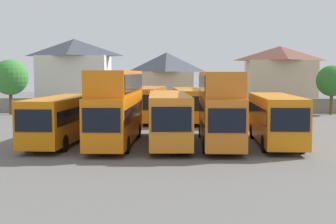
{
  "coord_description": "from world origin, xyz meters",
  "views": [
    {
      "loc": [
        0.91,
        -31.69,
        4.97
      ],
      "look_at": [
        0.0,
        3.0,
        2.03
      ],
      "focal_mm": 49.64,
      "sensor_mm": 36.0,
      "label": 1
    }
  ],
  "objects_px": {
    "bus_8": "(189,103)",
    "bus_6": "(119,95)",
    "bus_7": "(149,102)",
    "bus_5": "(275,117)",
    "bus_2": "(117,103)",
    "bus_4": "(219,104)",
    "bus_1": "(62,117)",
    "bus_3": "(168,115)",
    "tree_behind_wall": "(10,77)",
    "bus_9": "(223,94)",
    "tree_left_of_lot": "(332,81)",
    "house_terrace_right": "(280,76)",
    "house_terrace_left": "(74,73)",
    "house_terrace_centre": "(166,79)"
  },
  "relations": [
    {
      "from": "bus_6",
      "to": "bus_9",
      "type": "distance_m",
      "value": 10.66
    },
    {
      "from": "bus_2",
      "to": "bus_4",
      "type": "relative_size",
      "value": 1.0
    },
    {
      "from": "bus_7",
      "to": "bus_5",
      "type": "bearing_deg",
      "value": 36.05
    },
    {
      "from": "bus_4",
      "to": "house_terrace_left",
      "type": "distance_m",
      "value": 39.04
    },
    {
      "from": "bus_2",
      "to": "tree_behind_wall",
      "type": "distance_m",
      "value": 27.68
    },
    {
      "from": "house_terrace_left",
      "to": "tree_left_of_lot",
      "type": "height_order",
      "value": "house_terrace_left"
    },
    {
      "from": "bus_3",
      "to": "house_terrace_right",
      "type": "relative_size",
      "value": 1.23
    },
    {
      "from": "house_terrace_left",
      "to": "bus_3",
      "type": "bearing_deg",
      "value": -67.39
    },
    {
      "from": "bus_1",
      "to": "house_terrace_right",
      "type": "xyz_separation_m",
      "value": [
        22.56,
        35.13,
        2.58
      ]
    },
    {
      "from": "bus_3",
      "to": "house_terrace_right",
      "type": "distance_m",
      "value": 38.3
    },
    {
      "from": "bus_1",
      "to": "tree_behind_wall",
      "type": "distance_m",
      "value": 25.7
    },
    {
      "from": "bus_5",
      "to": "tree_left_of_lot",
      "type": "relative_size",
      "value": 1.75
    },
    {
      "from": "house_terrace_left",
      "to": "bus_9",
      "type": "bearing_deg",
      "value": -44.55
    },
    {
      "from": "bus_1",
      "to": "house_terrace_centre",
      "type": "distance_m",
      "value": 36.52
    },
    {
      "from": "bus_2",
      "to": "house_terrace_left",
      "type": "height_order",
      "value": "house_terrace_left"
    },
    {
      "from": "bus_1",
      "to": "house_terrace_left",
      "type": "distance_m",
      "value": 35.5
    },
    {
      "from": "bus_9",
      "to": "house_terrace_right",
      "type": "distance_m",
      "value": 22.16
    },
    {
      "from": "house_terrace_centre",
      "to": "house_terrace_right",
      "type": "xyz_separation_m",
      "value": [
        16.3,
        -0.79,
        0.41
      ]
    },
    {
      "from": "bus_5",
      "to": "bus_7",
      "type": "relative_size",
      "value": 0.9
    },
    {
      "from": "bus_5",
      "to": "bus_9",
      "type": "height_order",
      "value": "bus_9"
    },
    {
      "from": "bus_5",
      "to": "bus_9",
      "type": "relative_size",
      "value": 0.85
    },
    {
      "from": "bus_7",
      "to": "bus_9",
      "type": "bearing_deg",
      "value": 93.76
    },
    {
      "from": "bus_5",
      "to": "house_terrace_left",
      "type": "relative_size",
      "value": 1.0
    },
    {
      "from": "bus_7",
      "to": "tree_behind_wall",
      "type": "height_order",
      "value": "tree_behind_wall"
    },
    {
      "from": "bus_3",
      "to": "house_terrace_left",
      "type": "bearing_deg",
      "value": -160.6
    },
    {
      "from": "house_terrace_centre",
      "to": "house_terrace_right",
      "type": "relative_size",
      "value": 0.86
    },
    {
      "from": "bus_3",
      "to": "tree_left_of_lot",
      "type": "xyz_separation_m",
      "value": [
        18.82,
        23.61,
        1.98
      ]
    },
    {
      "from": "house_terrace_centre",
      "to": "house_terrace_right",
      "type": "distance_m",
      "value": 16.33
    },
    {
      "from": "bus_6",
      "to": "bus_4",
      "type": "bearing_deg",
      "value": 33.01
    },
    {
      "from": "bus_6",
      "to": "bus_9",
      "type": "relative_size",
      "value": 0.91
    },
    {
      "from": "bus_3",
      "to": "bus_5",
      "type": "height_order",
      "value": "bus_3"
    },
    {
      "from": "house_terrace_left",
      "to": "tree_left_of_lot",
      "type": "distance_m",
      "value": 35.04
    },
    {
      "from": "bus_6",
      "to": "house_terrace_right",
      "type": "bearing_deg",
      "value": 136.3
    },
    {
      "from": "bus_1",
      "to": "tree_left_of_lot",
      "type": "xyz_separation_m",
      "value": [
        26.27,
        23.63,
        2.12
      ]
    },
    {
      "from": "bus_1",
      "to": "bus_8",
      "type": "height_order",
      "value": "bus_8"
    },
    {
      "from": "bus_9",
      "to": "tree_left_of_lot",
      "type": "relative_size",
      "value": 2.06
    },
    {
      "from": "bus_8",
      "to": "bus_1",
      "type": "bearing_deg",
      "value": -34.99
    },
    {
      "from": "bus_7",
      "to": "house_terrace_right",
      "type": "xyz_separation_m",
      "value": [
        17.53,
        19.72,
        2.48
      ]
    },
    {
      "from": "house_terrace_centre",
      "to": "tree_behind_wall",
      "type": "relative_size",
      "value": 1.26
    },
    {
      "from": "bus_1",
      "to": "bus_3",
      "type": "xyz_separation_m",
      "value": [
        7.45,
        0.02,
        0.13
      ]
    },
    {
      "from": "bus_2",
      "to": "bus_5",
      "type": "relative_size",
      "value": 1.14
    },
    {
      "from": "bus_2",
      "to": "bus_4",
      "type": "height_order",
      "value": "bus_2"
    },
    {
      "from": "bus_5",
      "to": "bus_3",
      "type": "bearing_deg",
      "value": -88.97
    },
    {
      "from": "bus_7",
      "to": "house_terrace_left",
      "type": "height_order",
      "value": "house_terrace_left"
    },
    {
      "from": "bus_5",
      "to": "house_terrace_right",
      "type": "bearing_deg",
      "value": 169.63
    },
    {
      "from": "bus_4",
      "to": "bus_3",
      "type": "bearing_deg",
      "value": -88.82
    },
    {
      "from": "bus_6",
      "to": "tree_left_of_lot",
      "type": "height_order",
      "value": "tree_left_of_lot"
    },
    {
      "from": "bus_6",
      "to": "bus_1",
      "type": "bearing_deg",
      "value": -4.37
    },
    {
      "from": "bus_8",
      "to": "bus_6",
      "type": "bearing_deg",
      "value": -94.02
    },
    {
      "from": "bus_9",
      "to": "tree_left_of_lot",
      "type": "bearing_deg",
      "value": 121.15
    }
  ]
}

